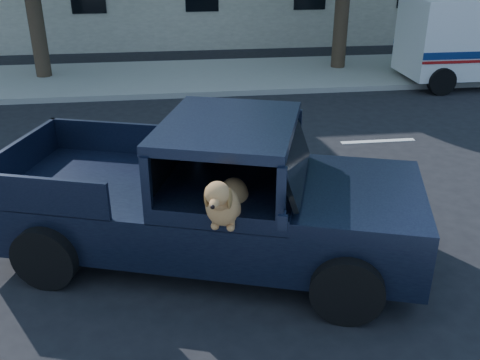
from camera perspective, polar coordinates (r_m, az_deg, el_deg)
The scene contains 5 objects.
ground at distance 7.86m, azimuth -4.29°, elevation -6.04°, with size 120.00×120.00×0.00m, color black.
far_sidewalk at distance 16.43m, azimuth -6.41°, elevation 10.84°, with size 60.00×4.00×0.15m, color gray.
lane_stripes at distance 11.15m, azimuth 4.89°, elevation 3.67°, with size 21.60×0.14×0.01m, color silver, non-canonical shape.
pickup_truck at distance 7.13m, azimuth -3.95°, elevation -3.46°, with size 5.79×3.66×1.93m.
mail_truck at distance 17.08m, azimuth 24.01°, elevation 12.83°, with size 4.43×2.26×2.42m.
Camera 1 is at (-0.31, -6.74, 4.04)m, focal length 40.00 mm.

